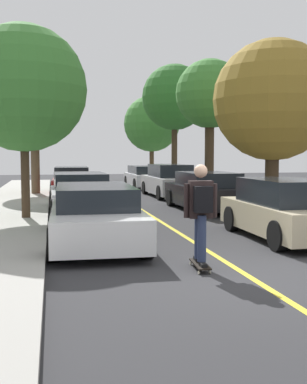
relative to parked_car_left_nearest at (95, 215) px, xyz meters
name	(u,v)px	position (x,y,z in m)	size (l,w,h in m)	color
ground	(251,278)	(2.20, -3.41, -0.65)	(80.00, 80.00, 0.00)	#2D2D30
center_line	(184,236)	(2.20, 0.59, -0.65)	(0.12, 39.20, 0.01)	gold
parked_car_left_nearest	(95,215)	(0.00, 0.00, 0.00)	(2.05, 4.62, 1.29)	white
parked_car_left_near	(80,193)	(0.00, 5.67, 0.02)	(2.04, 4.44, 1.35)	#B7B7BC
parked_car_left_far	(72,181)	(0.00, 12.79, 0.02)	(1.99, 4.75, 1.37)	maroon
parked_car_right_nearest	(285,210)	(4.40, -0.26, 0.03)	(1.86, 4.09, 1.40)	#BCAD89
parked_car_right_near	(206,192)	(4.40, 5.62, 0.01)	(2.02, 4.51, 1.35)	black
parked_car_right_far	(169,181)	(4.40, 11.11, 0.07)	(1.89, 4.62, 1.50)	#B7B7BC
parked_car_right_farthest	(144,177)	(4.40, 17.21, 0.00)	(1.83, 4.70, 1.29)	#B7B7BC
street_tree_left_nearest	(23,89)	(-1.67, 3.88, 3.20)	(3.63, 3.63, 5.54)	#3D2D1E
street_tree_left_near	(34,105)	(-1.67, 12.69, 3.62)	(3.92, 3.92, 6.11)	brown
street_tree_right_nearest	(273,101)	(6.07, 3.93, 3.04)	(3.87, 3.87, 5.50)	#3D2D1E
street_tree_right_near	(210,95)	(6.07, 10.30, 3.97)	(3.08, 3.08, 6.07)	#3D2D1E
street_tree_right_far	(175,98)	(6.07, 16.66, 4.56)	(3.77, 3.77, 6.98)	#3D2D1E
street_tree_right_farthest	(152,124)	(6.07, 23.16, 3.46)	(3.97, 3.97, 5.96)	#4C3823
skateboard	(200,264)	(1.57, -2.71, -0.56)	(0.29, 0.86, 0.10)	black
skateboarder	(201,208)	(1.57, -2.74, 0.42)	(0.59, 0.71, 1.71)	black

